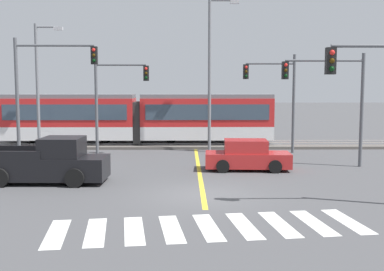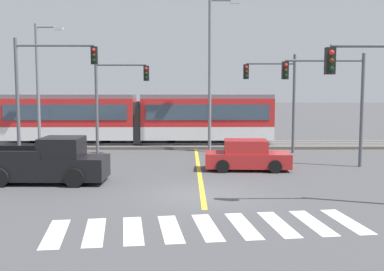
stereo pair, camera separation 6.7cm
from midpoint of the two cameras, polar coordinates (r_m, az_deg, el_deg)
ground_plane at (r=18.69m, az=1.36°, el=-7.06°), size 200.00×200.00×0.00m
track_bed at (r=33.58m, az=0.47°, el=-1.09°), size 120.00×4.00×0.18m
rail_near at (r=32.85m, az=0.49°, el=-1.00°), size 120.00×0.08×0.10m
rail_far at (r=34.28m, az=0.44°, el=-0.71°), size 120.00×0.08×0.10m
light_rail_tram at (r=33.55m, az=-6.32°, el=2.23°), size 18.50×2.64×3.43m
crosswalk_stripe_0 at (r=14.52m, az=-15.75°, el=-11.11°), size 0.92×2.85×0.01m
crosswalk_stripe_1 at (r=14.42m, az=-11.33°, el=-11.12°), size 0.92×2.85×0.01m
crosswalk_stripe_2 at (r=14.39m, az=-6.87°, el=-11.08°), size 0.92×2.85×0.01m
crosswalk_stripe_3 at (r=14.45m, az=-2.43°, el=-10.96°), size 0.92×2.85×0.01m
crosswalk_stripe_4 at (r=14.60m, az=1.95°, el=-10.79°), size 0.92×2.85×0.01m
crosswalk_stripe_5 at (r=14.82m, az=6.21°, el=-10.56°), size 0.92×2.85×0.01m
crosswalk_stripe_6 at (r=15.13m, az=10.32°, el=-10.28°), size 0.92×2.85×0.01m
crosswalk_stripe_7 at (r=15.50m, az=14.24°, el=-9.97°), size 0.92×2.85×0.01m
crosswalk_stripe_8 at (r=15.94m, az=17.95°, el=-9.63°), size 0.92×2.85×0.01m
lane_centre_line at (r=24.02m, az=0.91°, el=-4.13°), size 0.20×15.35×0.01m
sedan_crossing at (r=24.15m, az=6.64°, el=-2.44°), size 4.28×2.07×1.52m
pickup_truck at (r=21.79m, az=-16.72°, el=-3.19°), size 5.45×2.35×1.98m
traffic_light_far_left at (r=29.21m, az=-9.08°, el=5.13°), size 3.25×0.38×5.74m
traffic_light_mid_right at (r=25.75m, az=16.56°, el=5.09°), size 4.25×0.38×5.85m
traffic_light_mid_left at (r=25.94m, az=-17.12°, el=6.13°), size 4.25×0.38×6.62m
traffic_light_far_right at (r=30.34m, az=10.12°, el=5.37°), size 3.25×0.38×6.11m
street_lamp_west at (r=31.92m, az=-17.49°, el=6.27°), size 1.79×0.28×8.04m
street_lamp_centre at (r=30.44m, az=2.47°, el=8.15°), size 1.91×0.28×9.65m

